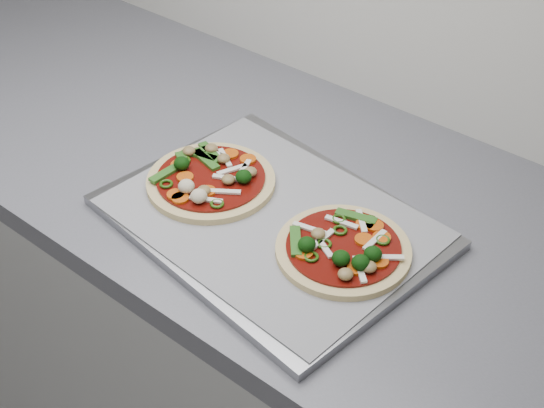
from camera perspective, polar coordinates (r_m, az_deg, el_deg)
The scene contains 6 objects.
base_cabinet at distance 1.73m, azimuth -12.21°, elevation -4.70°, with size 3.60×0.60×0.86m, color #B9B9B7.
countertop at distance 1.47m, azimuth -14.56°, elevation 8.19°, with size 3.60×0.60×0.04m, color slate.
baking_tray at distance 1.07m, azimuth -0.12°, elevation -1.35°, with size 0.45×0.33×0.01m, color gray.
parchment at distance 1.06m, azimuth -0.12°, elevation -1.01°, with size 0.43×0.31×0.00m, color gray.
pizza_left at distance 1.12m, azimuth -4.70°, elevation 1.90°, with size 0.21×0.21×0.03m.
pizza_right at distance 1.00m, azimuth 5.43°, elevation -3.39°, with size 0.19×0.19×0.03m.
Camera 1 is at (1.06, 0.59, 1.60)m, focal length 50.00 mm.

